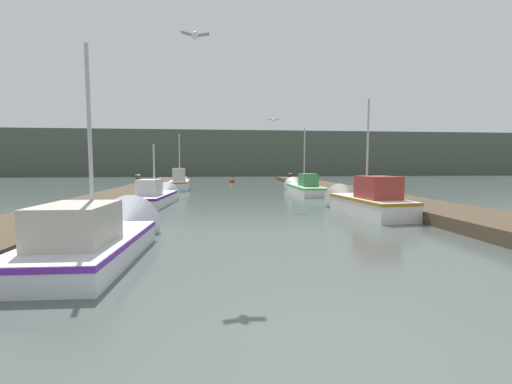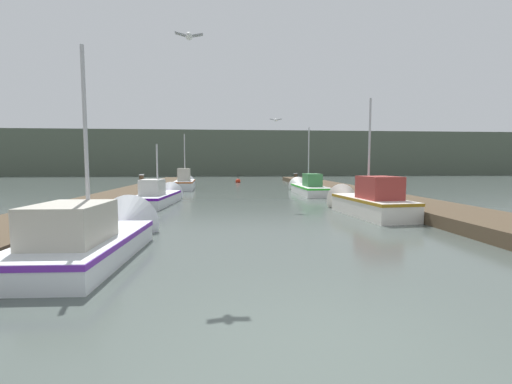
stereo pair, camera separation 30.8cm
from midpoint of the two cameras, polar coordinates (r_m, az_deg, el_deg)
The scene contains 15 objects.
ground_plane at distance 3.98m, azimuth 13.13°, elevation -24.79°, with size 200.00×200.00×0.00m.
dock_left at distance 20.09m, azimuth -21.82°, elevation -0.57°, with size 2.72×40.00×0.40m.
dock_right at distance 20.85m, azimuth 15.83°, elevation -0.23°, with size 2.72×40.00×0.40m.
distant_shore_ridge at distance 62.42m, azimuth -5.09°, elevation 6.29°, with size 120.00×16.00×7.21m.
fishing_boat_0 at distance 8.34m, azimuth -25.29°, elevation -6.66°, with size 1.91×4.88×4.91m.
fishing_boat_1 at distance 13.83m, azimuth 17.13°, elevation -1.44°, with size 1.90×4.80×4.74m.
fishing_boat_2 at distance 17.23m, azimuth -16.85°, elevation -0.70°, with size 1.77×5.18×3.28m.
fishing_boat_3 at distance 22.79m, azimuth 7.37°, elevation 0.81°, with size 1.48×6.27×4.65m.
fishing_boat_4 at distance 26.69m, azimuth -12.87°, elevation 1.52°, with size 1.56×5.28×4.44m.
mooring_piling_0 at distance 31.52m, azimuth 5.42°, elevation 2.18°, with size 0.34×0.34×1.05m.
mooring_piling_1 at distance 17.93m, azimuth -19.51°, elevation 0.53°, with size 0.25×0.25×1.41m.
mooring_piling_2 at distance 14.37m, azimuth 20.47°, elevation -1.22°, with size 0.27×0.27×1.05m.
channel_buoy at distance 35.01m, azimuth -4.24°, elevation 1.82°, with size 0.51×0.51×1.01m.
seagull_lead at distance 15.60m, azimuth 2.41°, elevation 11.90°, with size 0.56×0.30×0.12m.
seagull_1 at distance 7.52m, azimuth -11.37°, elevation 24.23°, with size 0.55×0.29×0.12m.
Camera 1 is at (-1.33, -3.25, 1.96)m, focal length 24.00 mm.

